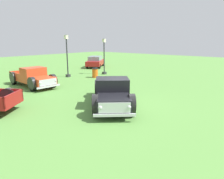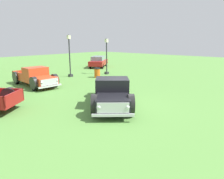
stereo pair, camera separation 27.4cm
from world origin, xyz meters
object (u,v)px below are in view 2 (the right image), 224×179
(pickup_truck_foreground, at_px, (112,93))
(trash_can, at_px, (97,73))
(lamp_post_near, at_px, (70,55))
(pickup_truck_behind_right, at_px, (36,77))
(lamp_post_far, at_px, (107,56))
(sedan_distant_a, at_px, (98,61))

(pickup_truck_foreground, distance_m, trash_can, 9.32)
(lamp_post_near, bearing_deg, trash_can, -58.15)
(pickup_truck_behind_right, bearing_deg, pickup_truck_foreground, -89.85)
(pickup_truck_behind_right, distance_m, lamp_post_far, 8.22)
(lamp_post_far, distance_m, trash_can, 2.69)
(pickup_truck_behind_right, xyz_separation_m, sedan_distant_a, (11.79, 4.65, 0.05))
(pickup_truck_foreground, distance_m, lamp_post_far, 11.31)
(sedan_distant_a, bearing_deg, lamp_post_near, -156.52)
(lamp_post_far, bearing_deg, trash_can, -162.83)
(pickup_truck_foreground, bearing_deg, pickup_truck_behind_right, 90.15)
(pickup_truck_behind_right, bearing_deg, trash_can, -8.17)
(pickup_truck_foreground, bearing_deg, trash_can, 50.02)
(pickup_truck_behind_right, xyz_separation_m, lamp_post_far, (8.12, -0.21, 1.27))
(pickup_truck_foreground, height_order, pickup_truck_behind_right, pickup_truck_foreground)
(pickup_truck_foreground, bearing_deg, lamp_post_near, 64.58)
(trash_can, bearing_deg, pickup_truck_behind_right, 171.83)
(lamp_post_far, bearing_deg, sedan_distant_a, 52.96)
(pickup_truck_foreground, distance_m, lamp_post_near, 10.62)
(lamp_post_near, bearing_deg, pickup_truck_foreground, -115.42)
(sedan_distant_a, bearing_deg, pickup_truck_foreground, -132.92)
(trash_can, bearing_deg, lamp_post_near, 121.85)
(sedan_distant_a, relative_size, trash_can, 4.99)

